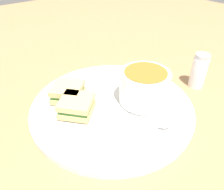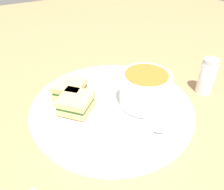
# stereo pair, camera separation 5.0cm
# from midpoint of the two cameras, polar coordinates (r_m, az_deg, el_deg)

# --- Properties ---
(ground_plane) EXTENTS (2.40, 2.40, 0.00)m
(ground_plane) POSITION_cam_midpoint_polar(r_m,az_deg,el_deg) (0.52, 2.73, -3.80)
(ground_plane) COLOR #9E754C
(plate) EXTENTS (0.38, 0.38, 0.02)m
(plate) POSITION_cam_midpoint_polar(r_m,az_deg,el_deg) (0.51, 2.76, -2.93)
(plate) COLOR white
(plate) RESTS_ON ground_plane
(soup_bowl) EXTENTS (0.11, 0.11, 0.08)m
(soup_bowl) POSITION_cam_midpoint_polar(r_m,az_deg,el_deg) (0.50, 11.48, 1.52)
(soup_bowl) COLOR white
(soup_bowl) RESTS_ON plate
(spoon) EXTENTS (0.12, 0.05, 0.01)m
(spoon) POSITION_cam_midpoint_polar(r_m,az_deg,el_deg) (0.45, 14.63, -8.79)
(spoon) COLOR silver
(spoon) RESTS_ON plate
(sandwich_half_near) EXTENTS (0.10, 0.10, 0.03)m
(sandwich_half_near) POSITION_cam_midpoint_polar(r_m,az_deg,el_deg) (0.53, -8.30, 1.53)
(sandwich_half_near) COLOR tan
(sandwich_half_near) RESTS_ON plate
(sandwich_half_far) EXTENTS (0.10, 0.10, 0.03)m
(sandwich_half_far) POSITION_cam_midpoint_polar(r_m,az_deg,el_deg) (0.48, -6.58, -2.14)
(sandwich_half_far) COLOR tan
(sandwich_half_far) RESTS_ON plate
(salt_shaker) EXTENTS (0.04, 0.04, 0.09)m
(salt_shaker) POSITION_cam_midpoint_polar(r_m,az_deg,el_deg) (0.61, 25.72, 4.29)
(salt_shaker) COLOR silver
(salt_shaker) RESTS_ON ground_plane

